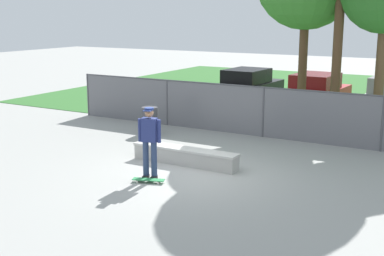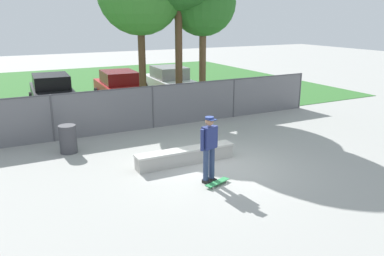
{
  "view_description": "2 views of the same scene",
  "coord_description": "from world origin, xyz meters",
  "px_view_note": "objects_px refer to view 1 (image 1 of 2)",
  "views": [
    {
      "loc": [
        6.43,
        -11.12,
        4.09
      ],
      "look_at": [
        -0.09,
        0.26,
        1.2
      ],
      "focal_mm": 48.34,
      "sensor_mm": 36.0,
      "label": 1
    },
    {
      "loc": [
        -5.66,
        -9.31,
        4.36
      ],
      "look_at": [
        -0.39,
        0.82,
        1.09
      ],
      "focal_mm": 36.64,
      "sensor_mm": 36.0,
      "label": 2
    }
  ],
  "objects_px": {
    "car_black": "(247,87)",
    "trash_bin": "(150,120)",
    "concrete_ledge": "(185,156)",
    "car_red": "(316,93)",
    "skateboard": "(148,180)",
    "skateboarder": "(150,140)"
  },
  "relations": [
    {
      "from": "car_black",
      "to": "trash_bin",
      "type": "distance_m",
      "value": 7.1
    },
    {
      "from": "concrete_ledge",
      "to": "trash_bin",
      "type": "relative_size",
      "value": 3.41
    },
    {
      "from": "car_red",
      "to": "trash_bin",
      "type": "xyz_separation_m",
      "value": [
        -3.86,
        -6.76,
        -0.37
      ]
    },
    {
      "from": "skateboard",
      "to": "car_black",
      "type": "bearing_deg",
      "value": 101.96
    },
    {
      "from": "concrete_ledge",
      "to": "skateboard",
      "type": "bearing_deg",
      "value": -88.92
    },
    {
      "from": "concrete_ledge",
      "to": "skateboard",
      "type": "distance_m",
      "value": 1.84
    },
    {
      "from": "car_red",
      "to": "car_black",
      "type": "bearing_deg",
      "value": 174.61
    },
    {
      "from": "skateboard",
      "to": "car_black",
      "type": "relative_size",
      "value": 0.19
    },
    {
      "from": "car_red",
      "to": "trash_bin",
      "type": "distance_m",
      "value": 7.79
    },
    {
      "from": "car_red",
      "to": "skateboarder",
      "type": "bearing_deg",
      "value": -94.95
    },
    {
      "from": "car_black",
      "to": "concrete_ledge",
      "type": "bearing_deg",
      "value": -76.06
    },
    {
      "from": "skateboard",
      "to": "trash_bin",
      "type": "xyz_separation_m",
      "value": [
        -3.03,
        4.5,
        0.39
      ]
    },
    {
      "from": "skateboarder",
      "to": "car_red",
      "type": "relative_size",
      "value": 0.43
    },
    {
      "from": "skateboard",
      "to": "skateboarder",
      "type": "bearing_deg",
      "value": 115.44
    },
    {
      "from": "car_black",
      "to": "trash_bin",
      "type": "height_order",
      "value": "car_black"
    },
    {
      "from": "car_black",
      "to": "car_red",
      "type": "bearing_deg",
      "value": -5.39
    },
    {
      "from": "skateboarder",
      "to": "trash_bin",
      "type": "relative_size",
      "value": 1.97
    },
    {
      "from": "car_red",
      "to": "skateboard",
      "type": "bearing_deg",
      "value": -94.22
    },
    {
      "from": "trash_bin",
      "to": "skateboard",
      "type": "bearing_deg",
      "value": -56.04
    },
    {
      "from": "skateboarder",
      "to": "skateboard",
      "type": "relative_size",
      "value": 2.24
    },
    {
      "from": "concrete_ledge",
      "to": "skateboarder",
      "type": "height_order",
      "value": "skateboarder"
    },
    {
      "from": "concrete_ledge",
      "to": "trash_bin",
      "type": "xyz_separation_m",
      "value": [
        -2.99,
        2.66,
        0.23
      ]
    }
  ]
}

